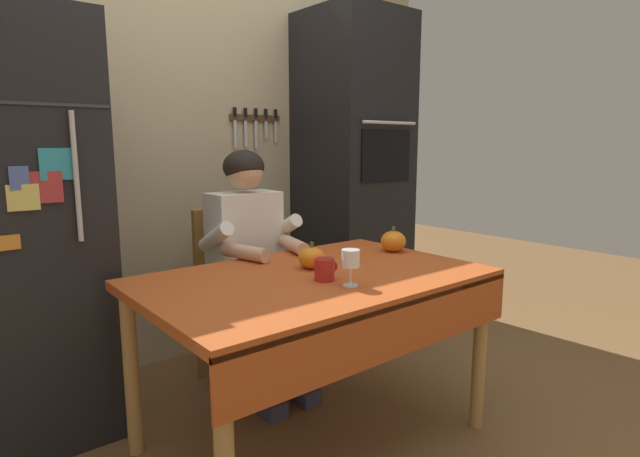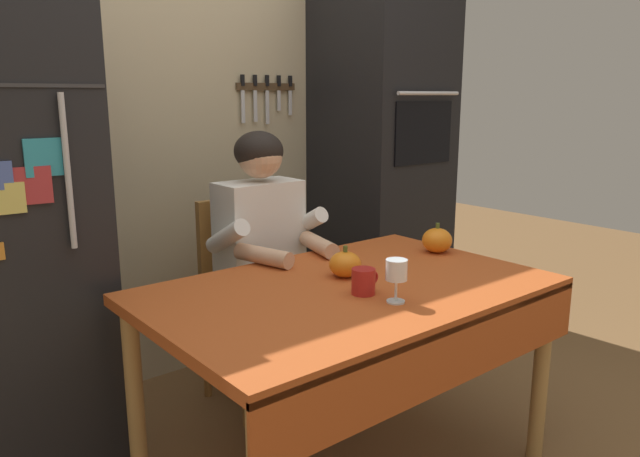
{
  "view_description": "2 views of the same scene",
  "coord_description": "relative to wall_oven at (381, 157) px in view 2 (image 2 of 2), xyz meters",
  "views": [
    {
      "loc": [
        -1.27,
        -1.5,
        1.28
      ],
      "look_at": [
        0.14,
        0.23,
        0.9
      ],
      "focal_mm": 28.56,
      "sensor_mm": 36.0,
      "label": 1
    },
    {
      "loc": [
        -1.35,
        -1.39,
        1.39
      ],
      "look_at": [
        -0.03,
        0.22,
        0.93
      ],
      "focal_mm": 33.7,
      "sensor_mm": 36.0,
      "label": 2
    }
  ],
  "objects": [
    {
      "name": "wine_glass",
      "position": [
        -1.05,
        -1.13,
        -0.21
      ],
      "size": [
        0.07,
        0.07,
        0.14
      ],
      "color": "white",
      "rests_on": "dining_table"
    },
    {
      "name": "dining_table",
      "position": [
        -1.05,
        -0.92,
        -0.39
      ],
      "size": [
        1.4,
        0.9,
        0.74
      ],
      "color": "tan",
      "rests_on": "ground"
    },
    {
      "name": "wall_oven",
      "position": [
        0.0,
        0.0,
        0.0
      ],
      "size": [
        0.6,
        0.64,
        2.1
      ],
      "color": "black",
      "rests_on": "ground"
    },
    {
      "name": "pumpkin_large",
      "position": [
        -0.99,
        -0.81,
        -0.26
      ],
      "size": [
        0.12,
        0.12,
        0.12
      ],
      "color": "orange",
      "rests_on": "dining_table"
    },
    {
      "name": "coffee_mug",
      "position": [
        -1.07,
        -1.0,
        -0.27
      ],
      "size": [
        0.11,
        0.08,
        0.09
      ],
      "color": "#B2231E",
      "rests_on": "dining_table"
    },
    {
      "name": "chair_behind_person",
      "position": [
        -0.99,
        -0.13,
        -0.54
      ],
      "size": [
        0.4,
        0.4,
        0.93
      ],
      "color": "#9E6B33",
      "rests_on": "ground"
    },
    {
      "name": "pumpkin_medium",
      "position": [
        -0.46,
        -0.8,
        -0.26
      ],
      "size": [
        0.13,
        0.13,
        0.13
      ],
      "color": "orange",
      "rests_on": "dining_table"
    },
    {
      "name": "back_wall_assembly",
      "position": [
        -1.0,
        0.35,
        0.25
      ],
      "size": [
        3.7,
        0.13,
        2.6
      ],
      "color": "#BCAD89",
      "rests_on": "ground"
    },
    {
      "name": "seated_person",
      "position": [
        -0.99,
        -0.32,
        -0.31
      ],
      "size": [
        0.47,
        0.55,
        1.25
      ],
      "color": "#38384C",
      "rests_on": "ground"
    }
  ]
}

